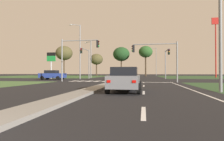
# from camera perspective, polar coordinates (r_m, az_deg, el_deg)

# --- Properties ---
(ground_plane) EXTENTS (200.00, 200.00, 0.00)m
(ground_plane) POSITION_cam_1_polar(r_m,az_deg,el_deg) (31.86, 3.06, -2.80)
(ground_plane) COLOR black
(grass_verge_far_left) EXTENTS (35.00, 35.00, 0.01)m
(grass_verge_far_left) POSITION_cam_1_polar(r_m,az_deg,el_deg) (63.21, -17.94, -1.66)
(grass_verge_far_left) COLOR #385B2D
(grass_verge_far_left) RESTS_ON ground
(median_island_near) EXTENTS (1.20, 22.00, 0.14)m
(median_island_near) POSITION_cam_1_polar(r_m,az_deg,el_deg) (13.18, -6.15, -5.66)
(median_island_near) COLOR gray
(median_island_near) RESTS_ON ground
(median_island_far) EXTENTS (1.20, 36.00, 0.14)m
(median_island_far) POSITION_cam_1_polar(r_m,az_deg,el_deg) (56.77, 5.84, -1.74)
(median_island_far) COLOR #ADA89E
(median_island_far) RESTS_ON ground
(lane_dash_near) EXTENTS (0.14, 2.00, 0.01)m
(lane_dash_near) POSITION_cam_1_polar(r_m,az_deg,el_deg) (6.13, 9.27, -12.19)
(lane_dash_near) COLOR silver
(lane_dash_near) RESTS_ON ground
(lane_dash_second) EXTENTS (0.14, 2.00, 0.01)m
(lane_dash_second) POSITION_cam_1_polar(r_m,az_deg,el_deg) (12.07, 9.33, -6.44)
(lane_dash_second) COLOR silver
(lane_dash_second) RESTS_ON ground
(lane_dash_third) EXTENTS (0.14, 2.00, 0.01)m
(lane_dash_third) POSITION_cam_1_polar(r_m,az_deg,el_deg) (18.05, 9.35, -4.48)
(lane_dash_third) COLOR silver
(lane_dash_third) RESTS_ON ground
(lane_dash_fourth) EXTENTS (0.14, 2.00, 0.01)m
(lane_dash_fourth) POSITION_cam_1_polar(r_m,az_deg,el_deg) (24.04, 9.36, -3.51)
(lane_dash_fourth) COLOR silver
(lane_dash_fourth) RESTS_ON ground
(edge_line_right) EXTENTS (0.14, 24.00, 0.01)m
(edge_line_right) POSITION_cam_1_polar(r_m,az_deg,el_deg) (14.10, 23.15, -5.55)
(edge_line_right) COLOR silver
(edge_line_right) RESTS_ON ground
(stop_bar_near) EXTENTS (6.40, 0.50, 0.01)m
(stop_bar_near) POSITION_cam_1_polar(r_m,az_deg,el_deg) (24.68, 10.06, -3.43)
(stop_bar_near) COLOR silver
(stop_bar_near) RESTS_ON ground
(crosswalk_bar_near) EXTENTS (0.70, 2.80, 0.01)m
(crosswalk_bar_near) POSITION_cam_1_polar(r_m,az_deg,el_deg) (28.27, -11.17, -3.06)
(crosswalk_bar_near) COLOR silver
(crosswalk_bar_near) RESTS_ON ground
(crosswalk_bar_second) EXTENTS (0.70, 2.80, 0.01)m
(crosswalk_bar_second) POSITION_cam_1_polar(r_m,az_deg,el_deg) (27.89, -8.95, -3.10)
(crosswalk_bar_second) COLOR silver
(crosswalk_bar_second) RESTS_ON ground
(crosswalk_bar_third) EXTENTS (0.70, 2.80, 0.01)m
(crosswalk_bar_third) POSITION_cam_1_polar(r_m,az_deg,el_deg) (27.55, -6.67, -3.13)
(crosswalk_bar_third) COLOR silver
(crosswalk_bar_third) RESTS_ON ground
(crosswalk_bar_fourth) EXTENTS (0.70, 2.80, 0.01)m
(crosswalk_bar_fourth) POSITION_cam_1_polar(r_m,az_deg,el_deg) (27.25, -4.35, -3.16)
(crosswalk_bar_fourth) COLOR silver
(crosswalk_bar_fourth) RESTS_ON ground
(crosswalk_bar_fifth) EXTENTS (0.70, 2.80, 0.01)m
(crosswalk_bar_fifth) POSITION_cam_1_polar(r_m,az_deg,el_deg) (27.00, -1.97, -3.19)
(crosswalk_bar_fifth) COLOR silver
(crosswalk_bar_fifth) RESTS_ON ground
(crosswalk_bar_sixth) EXTENTS (0.70, 2.80, 0.01)m
(crosswalk_bar_sixth) POSITION_cam_1_polar(r_m,az_deg,el_deg) (26.80, 0.44, -3.21)
(crosswalk_bar_sixth) COLOR silver
(crosswalk_bar_sixth) RESTS_ON ground
(crosswalk_bar_seventh) EXTENTS (0.70, 2.80, 0.01)m
(crosswalk_bar_seventh) POSITION_cam_1_polar(r_m,az_deg,el_deg) (26.64, 2.89, -3.22)
(crosswalk_bar_seventh) COLOR silver
(crosswalk_bar_seventh) RESTS_ON ground
(crosswalk_bar_eighth) EXTENTS (0.70, 2.80, 0.01)m
(crosswalk_bar_eighth) POSITION_cam_1_polar(r_m,az_deg,el_deg) (26.54, 5.36, -3.23)
(crosswalk_bar_eighth) COLOR silver
(crosswalk_bar_eighth) RESTS_ON ground
(car_teal_near) EXTENTS (2.02, 4.24, 1.47)m
(car_teal_near) POSITION_cam_1_polar(r_m,az_deg,el_deg) (52.40, 3.17, -1.10)
(car_teal_near) COLOR #19565B
(car_teal_near) RESTS_ON ground
(car_grey_second) EXTENTS (2.02, 4.33, 1.57)m
(car_grey_second) POSITION_cam_1_polar(r_m,az_deg,el_deg) (12.47, 3.87, -2.59)
(car_grey_second) COLOR slate
(car_grey_second) RESTS_ON ground
(car_blue_third) EXTENTS (4.45, 1.95, 1.61)m
(car_blue_third) POSITION_cam_1_polar(r_m,az_deg,el_deg) (34.81, -17.19, -1.23)
(car_blue_third) COLOR navy
(car_blue_third) RESTS_ON ground
(car_red_fourth) EXTENTS (2.09, 4.38, 1.47)m
(car_red_fourth) POSITION_cam_1_polar(r_m,az_deg,el_deg) (60.18, 3.78, -1.02)
(car_red_fourth) COLOR #A31919
(car_red_fourth) RESTS_ON ground
(car_navy_fifth) EXTENTS (4.30, 1.98, 1.53)m
(car_navy_fifth) POSITION_cam_1_polar(r_m,az_deg,el_deg) (33.44, 3.11, -1.35)
(car_navy_fifth) COLOR #161E47
(car_navy_fifth) RESTS_ON ground
(traffic_signal_far_right) EXTENTS (0.32, 5.51, 5.44)m
(traffic_signal_far_right) POSITION_cam_1_polar(r_m,az_deg,el_deg) (36.51, 15.82, 3.48)
(traffic_signal_far_right) COLOR gray
(traffic_signal_far_right) RESTS_ON ground
(traffic_signal_near_right) EXTENTS (5.76, 0.32, 5.10)m
(traffic_signal_near_right) POSITION_cam_1_polar(r_m,az_deg,el_deg) (25.22, 13.62, 4.80)
(traffic_signal_near_right) COLOR gray
(traffic_signal_near_right) RESTS_ON ground
(traffic_signal_near_left) EXTENTS (5.36, 0.32, 5.82)m
(traffic_signal_near_left) POSITION_cam_1_polar(r_m,az_deg,el_deg) (26.82, -10.74, 5.44)
(traffic_signal_near_left) COLOR gray
(traffic_signal_near_left) RESTS_ON ground
(traffic_signal_far_left) EXTENTS (0.32, 5.29, 5.92)m
(traffic_signal_far_left) POSITION_cam_1_polar(r_m,az_deg,el_deg) (38.13, -7.60, 3.74)
(traffic_signal_far_left) COLOR gray
(traffic_signal_far_left) RESTS_ON ground
(street_lamp_near) EXTENTS (1.35, 1.75, 10.42)m
(street_lamp_near) POSITION_cam_1_polar(r_m,az_deg,el_deg) (14.47, 29.14, 17.63)
(street_lamp_near) COLOR gray
(street_lamp_near) RESTS_ON ground
(street_lamp_second) EXTENTS (1.81, 1.36, 10.13)m
(street_lamp_second) POSITION_cam_1_polar(r_m,az_deg,el_deg) (36.75, -9.64, 6.26)
(street_lamp_second) COLOR gray
(street_lamp_second) RESTS_ON ground
(street_lamp_third) EXTENTS (1.90, 1.32, 8.29)m
(street_lamp_third) POSITION_cam_1_polar(r_m,az_deg,el_deg) (43.97, -6.41, 3.91)
(street_lamp_third) COLOR gray
(street_lamp_third) RESTS_ON ground
(street_lamp_fourth) EXTENTS (2.11, 0.46, 10.87)m
(street_lamp_fourth) POSITION_cam_1_polar(r_m,az_deg,el_deg) (77.74, 12.79, 2.93)
(street_lamp_fourth) COLOR gray
(street_lamp_fourth) RESTS_ON ground
(pedestrian_at_median) EXTENTS (0.34, 0.34, 1.76)m
(pedestrian_at_median) POSITION_cam_1_polar(r_m,az_deg,el_deg) (44.14, 5.05, -0.61)
(pedestrian_at_median) COLOR #9E8966
(pedestrian_at_median) RESTS_ON median_island_far
(fastfood_pole_sign) EXTENTS (1.80, 0.40, 14.46)m
(fastfood_pole_sign) POSITION_cam_1_polar(r_m,az_deg,el_deg) (53.58, 28.25, 9.23)
(fastfood_pole_sign) COLOR red
(fastfood_pole_sign) RESTS_ON ground
(fuel_price_totem) EXTENTS (1.80, 0.24, 5.30)m
(fuel_price_totem) POSITION_cam_1_polar(r_m,az_deg,el_deg) (41.30, -17.50, 3.09)
(fuel_price_totem) COLOR silver
(fuel_price_totem) RESTS_ON ground
(treeline_near) EXTENTS (5.57, 5.57, 10.04)m
(treeline_near) POSITION_cam_1_polar(r_m,az_deg,el_deg) (66.40, -13.94, 4.99)
(treeline_near) COLOR #423323
(treeline_near) RESTS_ON ground
(treeline_second) EXTENTS (4.41, 4.41, 7.70)m
(treeline_second) POSITION_cam_1_polar(r_m,az_deg,el_deg) (67.39, -4.59, 3.30)
(treeline_second) COLOR #423323
(treeline_second) RESTS_ON ground
(treeline_third) EXTENTS (5.51, 5.51, 9.69)m
(treeline_third) POSITION_cam_1_polar(r_m,az_deg,el_deg) (64.73, 2.76, 4.82)
(treeline_third) COLOR #423323
(treeline_third) RESTS_ON ground
(treeline_fourth) EXTENTS (4.17, 4.17, 9.33)m
(treeline_fourth) POSITION_cam_1_polar(r_m,az_deg,el_deg) (60.09, 9.89, 5.39)
(treeline_fourth) COLOR #423323
(treeline_fourth) RESTS_ON ground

